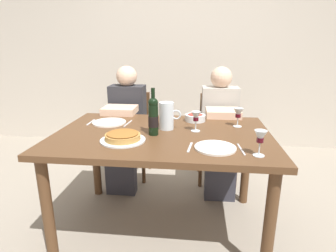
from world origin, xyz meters
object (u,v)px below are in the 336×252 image
object	(u,v)px
dinner_plate_right_setting	(109,122)
baked_tart	(123,137)
wine_bottle	(153,116)
diner_right	(220,127)
dining_table	(162,145)
chair_right	(217,131)
water_pitcher	(167,117)
salad_bowl	(195,117)
chair_left	(132,128)
wine_glass_left_diner	(260,138)
dinner_plate_left_setting	(215,148)
diner_left	(126,124)
wine_glass_centre	(196,117)
wine_glass_right_diner	(238,114)

from	to	relation	value
dinner_plate_right_setting	baked_tart	bearing A→B (deg)	-61.13
wine_bottle	diner_right	bearing A→B (deg)	55.12
dinner_plate_right_setting	diner_right	distance (m)	1.03
dining_table	chair_right	distance (m)	1.03
dining_table	water_pitcher	xyz separation A→B (m)	(0.02, 0.09, 0.18)
salad_bowl	chair_left	world-z (taller)	chair_left
salad_bowl	wine_glass_left_diner	distance (m)	0.78
baked_tart	chair_right	bearing A→B (deg)	58.66
dinner_plate_left_setting	dinner_plate_right_setting	size ratio (longest dim) A/B	0.95
wine_bottle	wine_glass_left_diner	world-z (taller)	wine_bottle
dinner_plate_left_setting	baked_tart	bearing A→B (deg)	172.64
salad_bowl	chair_right	distance (m)	0.69
wine_glass_left_diner	diner_right	distance (m)	1.07
dinner_plate_left_setting	chair_right	world-z (taller)	chair_right
water_pitcher	diner_left	world-z (taller)	diner_left
water_pitcher	baked_tart	world-z (taller)	water_pitcher
wine_glass_left_diner	wine_glass_centre	size ratio (longest dim) A/B	1.03
dining_table	dinner_plate_right_setting	xyz separation A→B (m)	(-0.45, 0.20, 0.10)
dining_table	diner_right	xyz separation A→B (m)	(0.45, 0.68, -0.05)
water_pitcher	salad_bowl	bearing A→B (deg)	49.78
wine_glass_left_diner	chair_left	world-z (taller)	wine_glass_left_diner
water_pitcher	chair_left	size ratio (longest dim) A/B	0.23
dining_table	baked_tart	world-z (taller)	baked_tart
wine_glass_left_diner	chair_right	xyz separation A→B (m)	(-0.14, 1.27, -0.37)
wine_bottle	baked_tart	world-z (taller)	wine_bottle
salad_bowl	wine_glass_centre	xyz separation A→B (m)	(0.01, -0.27, 0.07)
dinner_plate_left_setting	diner_left	xyz separation A→B (m)	(-0.80, 0.96, -0.15)
chair_left	diner_left	world-z (taller)	diner_left
wine_glass_right_diner	dinner_plate_right_setting	bearing A→B (deg)	-179.13
wine_glass_centre	chair_left	bearing A→B (deg)	128.39
wine_glass_right_diner	chair_right	size ratio (longest dim) A/B	0.16
diner_right	diner_left	bearing A→B (deg)	-1.83
dining_table	chair_left	bearing A→B (deg)	116.06
dinner_plate_right_setting	diner_right	size ratio (longest dim) A/B	0.22
salad_bowl	diner_left	size ratio (longest dim) A/B	0.14
baked_tart	dinner_plate_right_setting	distance (m)	0.45
diner_left	wine_glass_right_diner	bearing A→B (deg)	154.75
wine_glass_centre	diner_left	size ratio (longest dim) A/B	0.12
baked_tart	diner_left	bearing A→B (deg)	104.07
diner_left	diner_right	world-z (taller)	same
dinner_plate_left_setting	dinner_plate_right_setting	xyz separation A→B (m)	(-0.80, 0.47, 0.00)
diner_left	wine_glass_left_diner	bearing A→B (deg)	135.14
diner_right	water_pitcher	bearing A→B (deg)	51.83
wine_glass_left_diner	dinner_plate_right_setting	size ratio (longest dim) A/B	0.57
dining_table	water_pitcher	world-z (taller)	water_pitcher
dining_table	dinner_plate_left_setting	world-z (taller)	dinner_plate_left_setting
salad_bowl	diner_right	xyz separation A→B (m)	(0.23, 0.34, -0.18)
baked_tart	wine_glass_left_diner	bearing A→B (deg)	-11.03
wine_bottle	wine_glass_centre	size ratio (longest dim) A/B	2.24
water_pitcher	dinner_plate_right_setting	distance (m)	0.48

